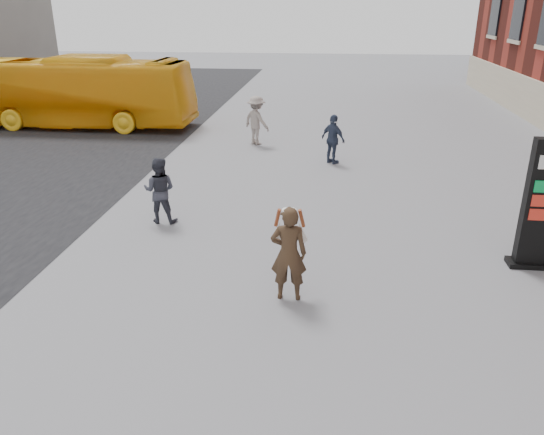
# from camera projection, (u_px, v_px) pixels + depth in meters

# --- Properties ---
(ground) EXTENTS (100.00, 100.00, 0.00)m
(ground) POSITION_uv_depth(u_px,v_px,m) (295.00, 285.00, 9.92)
(ground) COLOR #9E9EA3
(info_pylon) EXTENTS (0.84, 0.43, 2.61)m
(info_pylon) POSITION_uv_depth(u_px,v_px,m) (540.00, 205.00, 10.18)
(info_pylon) COLOR black
(info_pylon) RESTS_ON ground
(woman) EXTENTS (0.67, 0.61, 1.75)m
(woman) POSITION_uv_depth(u_px,v_px,m) (289.00, 252.00, 9.19)
(woman) COLOR #392919
(woman) RESTS_ON ground
(bus) EXTENTS (10.55, 2.58, 2.93)m
(bus) POSITION_uv_depth(u_px,v_px,m) (68.00, 92.00, 22.22)
(bus) COLOR #F2AD15
(bus) RESTS_ON road
(pedestrian_a) EXTENTS (0.78, 0.61, 1.59)m
(pedestrian_a) POSITION_uv_depth(u_px,v_px,m) (160.00, 190.00, 12.55)
(pedestrian_a) COLOR #32343F
(pedestrian_a) RESTS_ON ground
(pedestrian_b) EXTENTS (1.32, 1.24, 1.79)m
(pedestrian_b) POSITION_uv_depth(u_px,v_px,m) (257.00, 120.00, 19.57)
(pedestrian_b) COLOR gray
(pedestrian_b) RESTS_ON ground
(pedestrian_c) EXTENTS (0.96, 0.92, 1.61)m
(pedestrian_c) POSITION_uv_depth(u_px,v_px,m) (333.00, 139.00, 17.22)
(pedestrian_c) COLOR #303B53
(pedestrian_c) RESTS_ON ground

